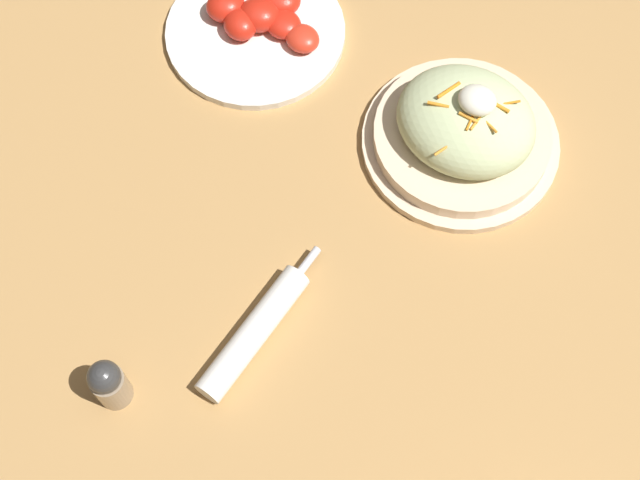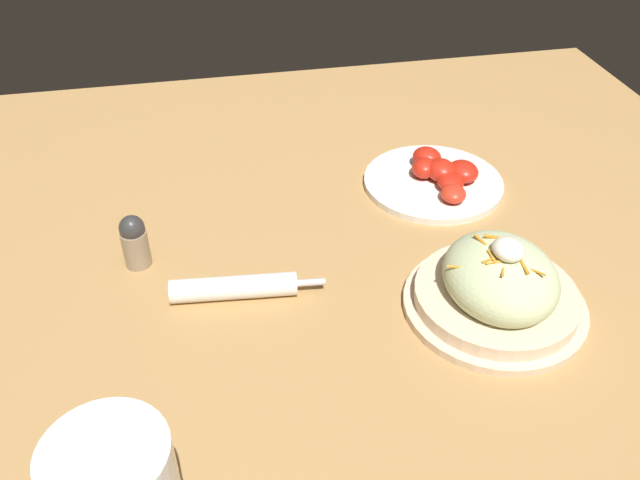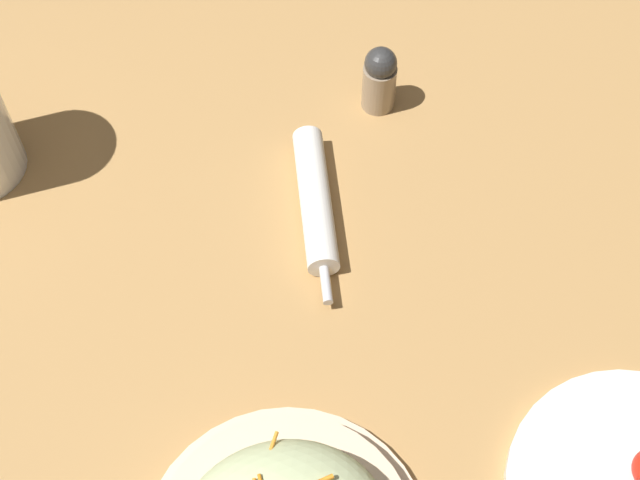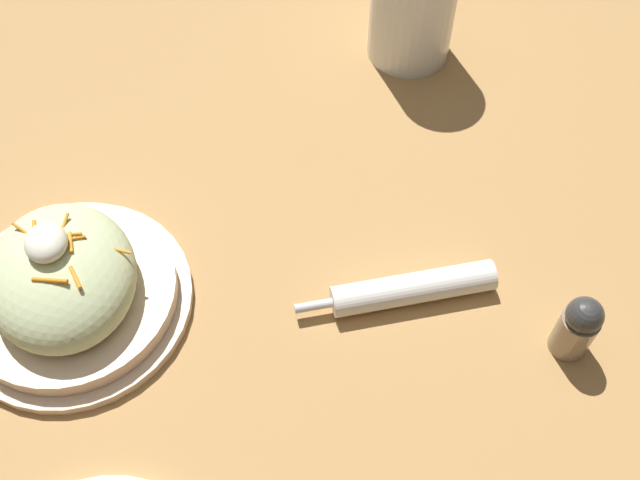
{
  "view_description": "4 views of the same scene",
  "coord_description": "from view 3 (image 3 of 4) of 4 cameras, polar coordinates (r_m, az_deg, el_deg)",
  "views": [
    {
      "loc": [
        -0.14,
        0.32,
        0.89
      ],
      "look_at": [
        0.04,
        -0.0,
        0.08
      ],
      "focal_mm": 51.99,
      "sensor_mm": 36.0,
      "label": 1
    },
    {
      "loc": [
        -0.56,
        0.11,
        0.56
      ],
      "look_at": [
        0.07,
        -0.01,
        0.07
      ],
      "focal_mm": 37.73,
      "sensor_mm": 36.0,
      "label": 2
    },
    {
      "loc": [
        -0.03,
        -0.38,
        0.67
      ],
      "look_at": [
        0.05,
        0.02,
        0.06
      ],
      "focal_mm": 48.85,
      "sensor_mm": 36.0,
      "label": 3
    },
    {
      "loc": [
        0.37,
        -0.09,
        0.62
      ],
      "look_at": [
        0.02,
        0.02,
        0.06
      ],
      "focal_mm": 42.4,
      "sensor_mm": 36.0,
      "label": 4
    }
  ],
  "objects": [
    {
      "name": "ground_plane",
      "position": [
        0.77,
        -3.47,
        -4.18
      ],
      "size": [
        1.43,
        1.43,
        0.0
      ],
      "primitive_type": "plane",
      "color": "#B2844C"
    },
    {
      "name": "napkin_roll",
      "position": [
        0.81,
        -0.3,
        2.63
      ],
      "size": [
        0.04,
        0.19,
        0.03
      ],
      "color": "white",
      "rests_on": "ground_plane"
    },
    {
      "name": "salt_shaker",
      "position": [
        0.88,
        3.92,
        10.52
      ],
      "size": [
        0.03,
        0.03,
        0.07
      ],
      "color": "gray",
      "rests_on": "ground_plane"
    }
  ]
}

